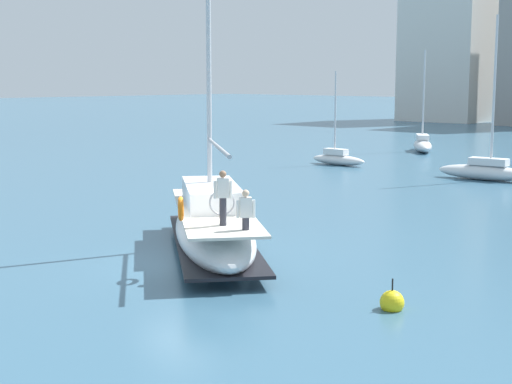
{
  "coord_description": "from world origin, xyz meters",
  "views": [
    {
      "loc": [
        16.93,
        -14.94,
        5.57
      ],
      "look_at": [
        -0.42,
        3.59,
        1.8
      ],
      "focal_mm": 53.13,
      "sensor_mm": 36.0,
      "label": 1
    }
  ],
  "objects_px": {
    "moored_catamaran": "(484,169)",
    "moored_cutter_left": "(338,158)",
    "moored_sloop_far": "(423,144)",
    "main_sailboat": "(213,225)",
    "mooring_buoy": "(392,302)"
  },
  "relations": [
    {
      "from": "moored_catamaran",
      "to": "mooring_buoy",
      "type": "relative_size",
      "value": 10.05
    },
    {
      "from": "mooring_buoy",
      "to": "moored_cutter_left",
      "type": "bearing_deg",
      "value": 129.4
    },
    {
      "from": "moored_catamaran",
      "to": "moored_cutter_left",
      "type": "relative_size",
      "value": 1.48
    },
    {
      "from": "moored_sloop_far",
      "to": "mooring_buoy",
      "type": "xyz_separation_m",
      "value": [
        21.09,
        -36.73,
        -0.41
      ]
    },
    {
      "from": "main_sailboat",
      "to": "moored_sloop_far",
      "type": "height_order",
      "value": "main_sailboat"
    },
    {
      "from": "main_sailboat",
      "to": "moored_sloop_far",
      "type": "relative_size",
      "value": 1.72
    },
    {
      "from": "main_sailboat",
      "to": "moored_cutter_left",
      "type": "distance_m",
      "value": 26.51
    },
    {
      "from": "main_sailboat",
      "to": "moored_catamaran",
      "type": "relative_size",
      "value": 1.5
    },
    {
      "from": "moored_sloop_far",
      "to": "moored_catamaran",
      "type": "distance_m",
      "value": 17.05
    },
    {
      "from": "moored_cutter_left",
      "to": "main_sailboat",
      "type": "bearing_deg",
      "value": -61.69
    },
    {
      "from": "moored_sloop_far",
      "to": "moored_catamaran",
      "type": "height_order",
      "value": "moored_catamaran"
    },
    {
      "from": "main_sailboat",
      "to": "mooring_buoy",
      "type": "bearing_deg",
      "value": -9.22
    },
    {
      "from": "main_sailboat",
      "to": "moored_cutter_left",
      "type": "bearing_deg",
      "value": 118.31
    },
    {
      "from": "main_sailboat",
      "to": "moored_cutter_left",
      "type": "height_order",
      "value": "main_sailboat"
    },
    {
      "from": "moored_cutter_left",
      "to": "mooring_buoy",
      "type": "distance_m",
      "value": 31.8
    }
  ]
}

